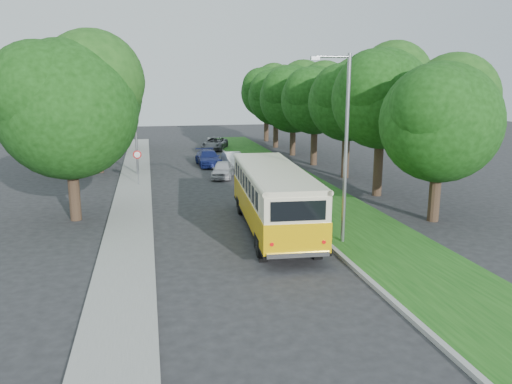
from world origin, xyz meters
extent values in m
plane|color=#242427|center=(0.00, 0.00, 0.00)|extent=(120.00, 120.00, 0.00)
cube|color=gray|center=(3.60, 5.00, 0.07)|extent=(0.20, 70.00, 0.15)
cube|color=#184A13|center=(5.95, 5.00, 0.07)|extent=(4.50, 70.00, 0.13)
cube|color=gray|center=(-4.80, 5.00, 0.06)|extent=(2.20, 70.00, 0.12)
cylinder|color=#332319|center=(10.15, 0.00, 1.67)|extent=(0.56, 0.56, 3.35)
sphere|color=#11370C|center=(10.15, 0.00, 4.95)|extent=(5.85, 5.85, 5.85)
sphere|color=#11370C|center=(11.18, 0.58, 6.12)|extent=(4.38, 4.38, 4.38)
sphere|color=#11370C|center=(9.28, -0.73, 5.68)|extent=(4.09, 4.09, 4.09)
cylinder|color=#332319|center=(9.96, 6.00, 2.13)|extent=(0.56, 0.56, 4.26)
sphere|color=#11370C|center=(9.96, 6.00, 5.91)|extent=(5.98, 5.98, 5.98)
sphere|color=#11370C|center=(11.01, 6.60, 7.10)|extent=(4.49, 4.49, 4.49)
sphere|color=#11370C|center=(9.06, 5.25, 6.65)|extent=(4.19, 4.19, 4.19)
cylinder|color=#332319|center=(10.28, 12.00, 1.98)|extent=(0.56, 0.56, 3.95)
sphere|color=#11370C|center=(10.28, 12.00, 5.49)|extent=(5.61, 5.61, 5.61)
sphere|color=#11370C|center=(11.26, 12.56, 6.62)|extent=(4.21, 4.21, 4.21)
sphere|color=#11370C|center=(9.44, 11.30, 6.20)|extent=(3.92, 3.92, 3.92)
cylinder|color=#332319|center=(9.90, 18.00, 1.93)|extent=(0.56, 0.56, 3.86)
sphere|color=#11370C|center=(9.90, 18.00, 5.41)|extent=(5.64, 5.64, 5.64)
sphere|color=#11370C|center=(10.89, 18.56, 6.54)|extent=(4.23, 4.23, 4.23)
sphere|color=#11370C|center=(9.05, 17.30, 6.12)|extent=(3.95, 3.95, 3.95)
cylinder|color=#332319|center=(9.80, 24.00, 1.79)|extent=(0.56, 0.56, 3.58)
sphere|color=#11370C|center=(9.80, 24.00, 5.33)|extent=(6.36, 6.36, 6.36)
sphere|color=#11370C|center=(10.91, 24.64, 6.60)|extent=(4.77, 4.77, 4.77)
sphere|color=#11370C|center=(8.84, 23.21, 6.12)|extent=(4.45, 4.45, 4.45)
cylinder|color=#332319|center=(9.67, 30.00, 1.84)|extent=(0.56, 0.56, 3.68)
sphere|color=#11370C|center=(9.67, 30.00, 5.31)|extent=(5.91, 5.91, 5.91)
sphere|color=#11370C|center=(10.70, 30.59, 6.49)|extent=(4.43, 4.43, 4.43)
sphere|color=#11370C|center=(8.78, 29.26, 6.05)|extent=(4.14, 4.14, 4.14)
cylinder|color=#332319|center=(10.05, 36.00, 2.02)|extent=(0.56, 0.56, 4.05)
sphere|color=#11370C|center=(10.05, 36.00, 5.69)|extent=(5.97, 5.97, 5.97)
sphere|color=#11370C|center=(11.09, 36.60, 6.88)|extent=(4.48, 4.48, 4.48)
sphere|color=#11370C|center=(9.15, 35.25, 6.43)|extent=(4.18, 4.18, 4.18)
cylinder|color=#332319|center=(-7.50, 4.00, 1.84)|extent=(0.56, 0.56, 3.68)
sphere|color=#11370C|center=(-7.50, 4.00, 5.55)|extent=(6.80, 6.80, 6.80)
sphere|color=#11370C|center=(-6.31, 4.68, 6.91)|extent=(5.10, 5.10, 5.10)
sphere|color=#11370C|center=(-8.52, 3.15, 6.40)|extent=(4.76, 4.76, 4.76)
cylinder|color=#332319|center=(-7.50, 18.00, 1.84)|extent=(0.56, 0.56, 3.68)
sphere|color=#11370C|center=(-7.50, 18.00, 5.55)|extent=(6.80, 6.80, 6.80)
sphere|color=#11370C|center=(-6.31, 18.68, 6.91)|extent=(5.10, 5.10, 5.10)
sphere|color=#11370C|center=(-8.52, 17.15, 6.40)|extent=(4.76, 4.76, 4.76)
cylinder|color=#332319|center=(-7.50, 30.00, 1.84)|extent=(0.56, 0.56, 3.68)
sphere|color=#11370C|center=(-7.50, 30.00, 5.55)|extent=(6.80, 6.80, 6.80)
sphere|color=#11370C|center=(-6.31, 30.68, 6.91)|extent=(5.10, 5.10, 5.10)
sphere|color=#11370C|center=(-8.52, 29.15, 6.40)|extent=(4.76, 4.76, 4.76)
cylinder|color=gray|center=(4.30, -2.50, 4.00)|extent=(0.16, 0.16, 8.00)
cylinder|color=gray|center=(3.60, -2.50, 7.85)|extent=(1.40, 0.10, 0.10)
cube|color=gray|center=(2.85, -2.50, 7.78)|extent=(0.35, 0.16, 0.14)
cylinder|color=gray|center=(-4.60, 16.00, 3.75)|extent=(0.16, 0.16, 7.50)
cylinder|color=gray|center=(-5.30, 16.00, 7.35)|extent=(1.40, 0.10, 0.10)
cube|color=gray|center=(-6.05, 16.00, 7.28)|extent=(0.35, 0.16, 0.14)
cylinder|color=gray|center=(-4.50, 12.00, 1.25)|extent=(0.06, 0.06, 2.50)
cone|color=red|center=(-4.50, 11.96, 2.15)|extent=(0.56, 0.02, 0.56)
cone|color=white|center=(-4.50, 11.94, 2.15)|extent=(0.40, 0.02, 0.40)
imported|color=#B8B9BE|center=(1.49, 13.82, 0.61)|extent=(2.28, 3.83, 1.22)
imported|color=white|center=(3.00, 18.07, 0.63)|extent=(1.57, 3.88, 1.25)
imported|color=navy|center=(1.11, 19.43, 0.64)|extent=(1.98, 4.51, 1.29)
imported|color=slate|center=(3.00, 29.55, 0.64)|extent=(3.54, 5.04, 1.28)
camera|label=1|loc=(-3.73, -21.87, 6.85)|focal=35.00mm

